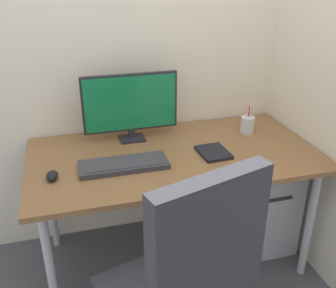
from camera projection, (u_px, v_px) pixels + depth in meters
ground_plane at (173, 257)px, 2.47m from camera, size 8.00×8.00×0.00m
wall_back at (153, 18)px, 2.25m from camera, size 3.15×0.04×2.80m
desk at (174, 163)px, 2.18m from camera, size 1.58×0.82×0.74m
filing_cabinet at (252, 194)px, 2.54m from camera, size 0.40×0.56×0.65m
monitor at (130, 104)px, 2.23m from camera, size 0.55×0.12×0.39m
keyboard at (124, 165)px, 2.00m from camera, size 0.46×0.17×0.03m
mouse at (52, 176)px, 1.88m from camera, size 0.07×0.10×0.04m
pen_holder at (247, 125)px, 2.38m from camera, size 0.08×0.08×0.17m
notebook at (214, 152)px, 2.14m from camera, size 0.16×0.20×0.02m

